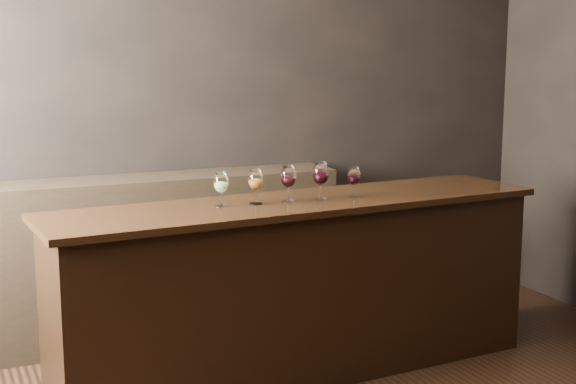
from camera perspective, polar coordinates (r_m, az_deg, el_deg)
name	(u,v)px	position (r m, az deg, el deg)	size (l,w,h in m)	color
room_shell	(302,43)	(3.17, 1.00, 10.54)	(5.02, 4.52, 2.81)	black
bar_counter	(299,291)	(4.47, 0.78, -7.03)	(2.71, 0.59, 0.95)	black
bar_top	(299,203)	(4.35, 0.80, -0.82)	(2.80, 0.65, 0.04)	black
back_bar_shelf	(116,261)	(5.05, -12.15, -4.83)	(2.83, 0.40, 1.02)	black
glass_white	(221,184)	(4.16, -4.78, 0.61)	(0.08, 0.08, 0.18)	white
glass_amber	(256,181)	(4.23, -2.32, 0.81)	(0.08, 0.08, 0.18)	white
glass_red_a	(288,177)	(4.28, 0.03, 1.04)	(0.08, 0.08, 0.20)	white
glass_red_b	(321,174)	(4.34, 2.33, 1.27)	(0.09, 0.09, 0.21)	white
glass_red_c	(354,177)	(4.44, 4.72, 1.10)	(0.07, 0.07, 0.17)	white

